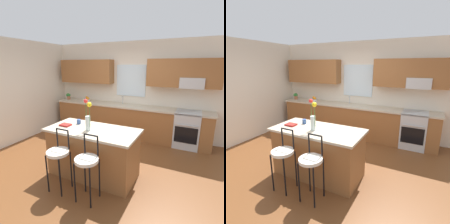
{
  "view_description": "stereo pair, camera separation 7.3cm",
  "coord_description": "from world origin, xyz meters",
  "views": [
    {
      "loc": [
        1.81,
        -3.04,
        2.05
      ],
      "look_at": [
        0.08,
        0.55,
        1.0
      ],
      "focal_mm": 28.8,
      "sensor_mm": 36.0,
      "label": 1
    },
    {
      "loc": [
        1.87,
        -3.01,
        2.05
      ],
      "look_at": [
        0.08,
        0.55,
        1.0
      ],
      "focal_mm": 28.8,
      "sensor_mm": 36.0,
      "label": 2
    }
  ],
  "objects": [
    {
      "name": "ground_plane",
      "position": [
        0.0,
        0.0,
        0.0
      ],
      "size": [
        14.0,
        14.0,
        0.0
      ],
      "primitive_type": "plane",
      "color": "brown"
    },
    {
      "name": "wall_left",
      "position": [
        -2.56,
        0.3,
        1.35
      ],
      "size": [
        0.12,
        4.6,
        2.7
      ],
      "primitive_type": "cube",
      "color": "beige",
      "rests_on": "ground"
    },
    {
      "name": "back_wall_assembly",
      "position": [
        0.03,
        1.98,
        1.51
      ],
      "size": [
        5.6,
        0.5,
        2.7
      ],
      "color": "beige",
      "rests_on": "ground"
    },
    {
      "name": "counter_run",
      "position": [
        -0.0,
        1.7,
        0.47
      ],
      "size": [
        4.56,
        0.64,
        0.92
      ],
      "color": "brown",
      "rests_on": "ground"
    },
    {
      "name": "sink_faucet",
      "position": [
        -0.19,
        1.84,
        1.06
      ],
      "size": [
        0.02,
        0.13,
        0.23
      ],
      "color": "#B7BABC",
      "rests_on": "counter_run"
    },
    {
      "name": "oven_range",
      "position": [
        1.65,
        1.68,
        0.46
      ],
      "size": [
        0.6,
        0.64,
        0.92
      ],
      "color": "#B7BABC",
      "rests_on": "ground"
    },
    {
      "name": "kitchen_island",
      "position": [
        0.16,
        -0.43,
        0.46
      ],
      "size": [
        1.69,
        0.8,
        0.92
      ],
      "color": "brown",
      "rests_on": "ground"
    },
    {
      "name": "bar_stool_near",
      "position": [
        -0.12,
        -1.04,
        0.64
      ],
      "size": [
        0.36,
        0.36,
        1.04
      ],
      "color": "black",
      "rests_on": "ground"
    },
    {
      "name": "bar_stool_middle",
      "position": [
        0.43,
        -1.04,
        0.64
      ],
      "size": [
        0.36,
        0.36,
        1.04
      ],
      "color": "black",
      "rests_on": "ground"
    },
    {
      "name": "flower_vase",
      "position": [
        0.12,
        -0.51,
        1.16
      ],
      "size": [
        0.16,
        0.09,
        0.56
      ],
      "color": "silver",
      "rests_on": "kitchen_island"
    },
    {
      "name": "mug_ceramic",
      "position": [
        -0.24,
        -0.29,
        0.97
      ],
      "size": [
        0.08,
        0.08,
        0.09
      ],
      "primitive_type": "cylinder",
      "color": "#33518C",
      "rests_on": "kitchen_island"
    },
    {
      "name": "cookbook",
      "position": [
        -0.41,
        -0.49,
        0.94
      ],
      "size": [
        0.2,
        0.15,
        0.03
      ],
      "primitive_type": "cube",
      "color": "maroon",
      "rests_on": "kitchen_island"
    },
    {
      "name": "fruit_bowl_oranges",
      "position": [
        -1.37,
        1.7,
        0.97
      ],
      "size": [
        0.24,
        0.24,
        0.16
      ],
      "color": "silver",
      "rests_on": "counter_run"
    },
    {
      "name": "potted_plant_small",
      "position": [
        -2.1,
        1.7,
        1.04
      ],
      "size": [
        0.18,
        0.12,
        0.21
      ],
      "color": "#9E5B3D",
      "rests_on": "counter_run"
    }
  ]
}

